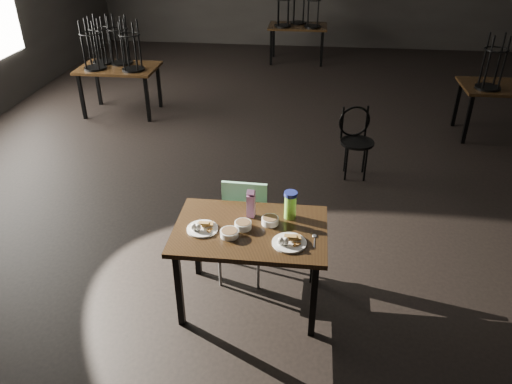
# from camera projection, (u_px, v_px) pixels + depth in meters

# --- Properties ---
(main_table) EXTENTS (1.20, 0.80, 0.75)m
(main_table) POSITION_uv_depth(u_px,v_px,m) (250.00, 237.00, 3.94)
(main_table) COLOR black
(main_table) RESTS_ON ground
(plate_left) EXTENTS (0.24, 0.24, 0.08)m
(plate_left) POSITION_uv_depth(u_px,v_px,m) (202.00, 227.00, 3.87)
(plate_left) COLOR white
(plate_left) RESTS_ON main_table
(plate_right) EXTENTS (0.26, 0.26, 0.08)m
(plate_right) POSITION_uv_depth(u_px,v_px,m) (289.00, 241.00, 3.71)
(plate_right) COLOR white
(plate_right) RESTS_ON main_table
(bowl_near) EXTENTS (0.13, 0.13, 0.05)m
(bowl_near) POSITION_uv_depth(u_px,v_px,m) (243.00, 225.00, 3.89)
(bowl_near) COLOR white
(bowl_near) RESTS_ON main_table
(bowl_far) EXTENTS (0.14, 0.14, 0.05)m
(bowl_far) POSITION_uv_depth(u_px,v_px,m) (270.00, 220.00, 3.94)
(bowl_far) COLOR white
(bowl_far) RESTS_ON main_table
(bowl_big) EXTENTS (0.14, 0.14, 0.05)m
(bowl_big) POSITION_uv_depth(u_px,v_px,m) (229.00, 233.00, 3.80)
(bowl_big) COLOR white
(bowl_big) RESTS_ON main_table
(juice_carton) EXTENTS (0.07, 0.07, 0.25)m
(juice_carton) POSITION_uv_depth(u_px,v_px,m) (251.00, 204.00, 4.00)
(juice_carton) COLOR #8D197D
(juice_carton) RESTS_ON main_table
(water_bottle) EXTENTS (0.14, 0.14, 0.23)m
(water_bottle) POSITION_uv_depth(u_px,v_px,m) (290.00, 205.00, 3.98)
(water_bottle) COLOR #97F046
(water_bottle) RESTS_ON main_table
(spoon) EXTENTS (0.04, 0.18, 0.01)m
(spoon) POSITION_uv_depth(u_px,v_px,m) (314.00, 237.00, 3.80)
(spoon) COLOR silver
(spoon) RESTS_ON main_table
(bentwood_chair) EXTENTS (0.44, 0.43, 0.85)m
(bentwood_chair) POSITION_uv_depth(u_px,v_px,m) (356.00, 136.00, 6.02)
(bentwood_chair) COLOR black
(bentwood_chair) RESTS_ON ground
(school_chair) EXTENTS (0.41, 0.41, 0.86)m
(school_chair) POSITION_uv_depth(u_px,v_px,m) (242.00, 223.00, 4.37)
(school_chair) COLOR #7FC69F
(school_chair) RESTS_ON ground
(bg_table_left) EXTENTS (1.20, 0.80, 1.48)m
(bg_table_left) POSITION_uv_depth(u_px,v_px,m) (116.00, 63.00, 7.69)
(bg_table_left) COLOR black
(bg_table_left) RESTS_ON ground
(bg_table_right) EXTENTS (1.20, 0.80, 1.48)m
(bg_table_right) POSITION_uv_depth(u_px,v_px,m) (508.00, 87.00, 6.88)
(bg_table_right) COLOR black
(bg_table_right) RESTS_ON ground
(bg_table_far) EXTENTS (1.20, 0.80, 1.48)m
(bg_table_far) POSITION_uv_depth(u_px,v_px,m) (298.00, 24.00, 10.27)
(bg_table_far) COLOR black
(bg_table_far) RESTS_ON ground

